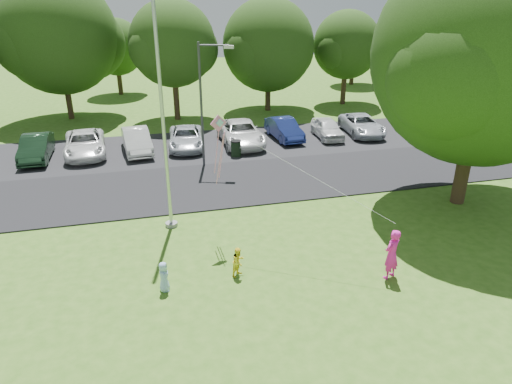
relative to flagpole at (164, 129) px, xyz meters
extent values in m
plane|color=#38651A|center=(3.50, -5.00, -4.17)|extent=(120.00, 120.00, 0.00)
cube|color=black|center=(3.50, 4.00, -4.14)|extent=(60.00, 6.00, 0.06)
cube|color=black|center=(3.50, 10.50, -4.14)|extent=(42.00, 7.00, 0.06)
cylinder|color=#B7BABF|center=(0.00, 0.00, 0.83)|extent=(0.14, 0.14, 10.00)
cylinder|color=gray|center=(0.00, 0.00, -4.09)|extent=(0.50, 0.50, 0.16)
cylinder|color=#3F3F44|center=(2.38, 6.96, -0.82)|extent=(0.13, 0.13, 6.68)
cylinder|color=#3F3F44|center=(3.12, 6.71, 2.35)|extent=(1.51, 0.59, 0.09)
cube|color=silver|center=(3.86, 6.46, 2.27)|extent=(0.55, 0.39, 0.16)
cylinder|color=black|center=(4.45, 8.00, -3.69)|extent=(0.59, 0.59, 0.95)
cylinder|color=black|center=(4.45, 8.00, -3.19)|extent=(0.63, 0.63, 0.05)
cylinder|color=#332316|center=(13.08, -0.84, -2.47)|extent=(0.62, 0.62, 3.40)
sphere|color=#19340E|center=(13.08, -0.84, 2.44)|extent=(9.16, 9.16, 9.16)
sphere|color=#19340E|center=(15.14, 0.08, 1.75)|extent=(5.95, 5.95, 5.95)
sphere|color=#19340E|center=(11.25, -1.98, 1.98)|extent=(5.50, 5.50, 5.50)
sphere|color=#19340E|center=(10.78, -1.84, 1.83)|extent=(4.76, 4.76, 4.76)
cylinder|color=#332316|center=(-6.10, 20.24, -2.57)|extent=(0.44, 0.44, 3.19)
sphere|color=#19340E|center=(-6.10, 20.24, 2.00)|extent=(8.50, 8.50, 8.50)
sphere|color=#19340E|center=(-4.18, 21.09, 1.37)|extent=(5.53, 5.53, 5.53)
sphere|color=#19340E|center=(-7.80, 19.17, 1.58)|extent=(5.10, 5.10, 5.10)
cylinder|color=#332316|center=(1.92, 17.90, -2.45)|extent=(0.44, 0.44, 3.43)
sphere|color=#19340E|center=(1.92, 17.90, 1.45)|extent=(6.27, 6.27, 6.27)
sphere|color=#19340E|center=(3.33, 18.53, 0.98)|extent=(4.07, 4.07, 4.07)
sphere|color=#19340E|center=(0.66, 17.12, 1.14)|extent=(3.76, 3.76, 3.76)
cylinder|color=#332316|center=(9.53, 19.17, -2.84)|extent=(0.44, 0.44, 2.66)
sphere|color=#19340E|center=(9.53, 19.17, 1.03)|extent=(7.27, 7.27, 7.27)
sphere|color=#19340E|center=(11.16, 19.89, 0.49)|extent=(4.72, 4.72, 4.72)
sphere|color=#19340E|center=(8.07, 18.26, 0.67)|extent=(4.36, 4.36, 4.36)
cylinder|color=#332316|center=(16.62, 19.89, -2.66)|extent=(0.44, 0.44, 3.02)
sphere|color=#19340E|center=(16.62, 19.89, 0.84)|extent=(5.67, 5.67, 5.67)
sphere|color=#19340E|center=(17.89, 20.46, 0.41)|extent=(3.68, 3.68, 3.68)
sphere|color=#19340E|center=(15.48, 19.18, 0.55)|extent=(3.40, 3.40, 3.40)
cylinder|color=#332316|center=(25.42, 17.25, -2.45)|extent=(0.44, 0.44, 3.42)
sphere|color=#19340E|center=(25.42, 17.25, 2.33)|extent=(8.77, 8.77, 8.77)
sphere|color=#19340E|center=(27.39, 18.13, 1.67)|extent=(5.70, 5.70, 5.70)
sphere|color=#19340E|center=(23.67, 16.15, 1.89)|extent=(5.26, 5.26, 5.26)
cylinder|color=#332316|center=(34.20, 20.66, -2.71)|extent=(0.44, 0.44, 2.92)
sphere|color=#19340E|center=(32.75, 19.75, 0.93)|extent=(4.34, 4.34, 4.34)
cylinder|color=#332316|center=(41.50, 30.00, -2.87)|extent=(0.44, 0.44, 2.60)
sphere|color=#19340E|center=(41.50, 30.00, 0.25)|extent=(5.20, 5.20, 5.20)
sphere|color=#19340E|center=(42.67, 30.52, -0.14)|extent=(3.38, 3.38, 3.38)
sphere|color=#19340E|center=(40.46, 29.35, -0.01)|extent=(3.12, 3.12, 3.12)
cylinder|color=#332316|center=(-2.50, 29.00, -2.87)|extent=(0.44, 0.44, 2.60)
sphere|color=#19340E|center=(-2.50, 29.00, 0.25)|extent=(5.20, 5.20, 5.20)
sphere|color=#19340E|center=(-1.33, 29.52, -0.14)|extent=(3.38, 3.38, 3.38)
sphere|color=#19340E|center=(-3.54, 28.35, -0.01)|extent=(3.12, 3.12, 3.12)
cylinder|color=#332316|center=(21.50, 28.50, -2.87)|extent=(0.44, 0.44, 2.60)
sphere|color=#19340E|center=(21.50, 28.50, 0.25)|extent=(5.20, 5.20, 5.20)
sphere|color=#19340E|center=(22.67, 29.02, -0.14)|extent=(3.38, 3.38, 3.38)
sphere|color=#19340E|center=(20.46, 27.85, -0.01)|extent=(3.12, 3.12, 3.12)
imported|color=black|center=(-6.87, 10.27, -3.41)|extent=(1.55, 4.27, 1.40)
imported|color=silver|center=(-4.21, 10.46, -3.42)|extent=(2.64, 5.09, 1.37)
imported|color=silver|center=(-1.21, 10.23, -3.40)|extent=(1.92, 4.44, 1.42)
imported|color=#B2B7BF|center=(1.78, 10.37, -3.48)|extent=(2.54, 4.73, 1.26)
imported|color=silver|center=(5.26, 10.29, -3.38)|extent=(2.43, 5.23, 1.45)
imported|color=navy|center=(8.27, 10.69, -3.43)|extent=(1.71, 4.18, 1.35)
imported|color=silver|center=(11.16, 10.26, -3.47)|extent=(1.80, 3.86, 1.28)
imported|color=#B2B7BF|center=(13.79, 10.49, -3.46)|extent=(2.62, 4.86, 1.29)
imported|color=#FF21B1|center=(6.88, -5.63, -3.26)|extent=(0.78, 0.68, 1.80)
imported|color=yellow|center=(1.94, -4.24, -3.64)|extent=(0.65, 0.63, 1.06)
imported|color=#9CC3F0|center=(-0.58, -4.51, -3.64)|extent=(0.34, 0.51, 1.04)
cube|color=pink|center=(1.87, -1.48, 0.47)|extent=(0.61, 0.22, 0.63)
cube|color=#8CC6E5|center=(1.92, -1.51, 0.49)|extent=(0.30, 0.12, 0.30)
cylinder|color=white|center=(4.37, -3.56, -0.82)|extent=(5.02, 4.16, 2.60)
cylinder|color=pink|center=(1.77, -1.48, -0.62)|extent=(0.21, 0.27, 1.68)
cylinder|color=pink|center=(1.97, -1.43, -0.76)|extent=(0.23, 0.44, 1.92)
cylinder|color=pink|center=(1.87, -1.56, -0.89)|extent=(0.25, 0.64, 2.14)
camera|label=1|loc=(-0.75, -17.24, 4.67)|focal=32.00mm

